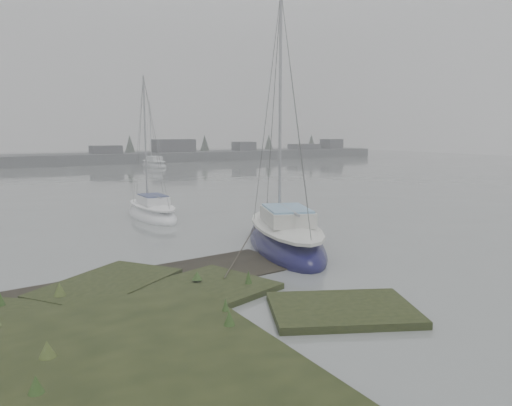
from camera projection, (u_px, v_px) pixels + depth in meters
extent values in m
plane|color=slate|center=(76.00, 190.00, 38.11)|extent=(160.00, 160.00, 0.00)
cube|color=#4C4F51|center=(207.00, 156.00, 78.37)|extent=(60.00, 8.00, 1.60)
cube|color=#424247|center=(106.00, 154.00, 69.36)|extent=(4.00, 3.00, 2.20)
cube|color=#424247|center=(174.00, 149.00, 74.33)|extent=(6.00, 3.00, 3.00)
cube|color=#424247|center=(244.00, 150.00, 80.40)|extent=(3.00, 3.00, 2.50)
cube|color=#424247|center=(304.00, 150.00, 86.47)|extent=(5.00, 3.00, 2.00)
cube|color=#424247|center=(331.00, 147.00, 89.43)|extent=(3.00, 3.00, 2.80)
cone|color=#384238|center=(130.00, 147.00, 72.97)|extent=(2.00, 2.00, 3.50)
cone|color=#384238|center=(205.00, 146.00, 79.00)|extent=(2.00, 2.00, 3.50)
cone|color=#384238|center=(269.00, 145.00, 85.03)|extent=(2.00, 2.00, 3.50)
cone|color=#384238|center=(311.00, 144.00, 89.56)|extent=(2.00, 2.00, 3.50)
ellipsoid|color=#0E0D38|center=(285.00, 245.00, 19.25)|extent=(4.86, 7.82, 1.81)
ellipsoid|color=silver|center=(285.00, 226.00, 19.15)|extent=(4.07, 6.76, 0.51)
cube|color=silver|center=(287.00, 216.00, 18.78)|extent=(2.38, 2.94, 0.53)
cube|color=#759FC0|center=(287.00, 208.00, 18.73)|extent=(2.20, 2.71, 0.09)
cylinder|color=#939399|center=(280.00, 105.00, 19.42)|extent=(0.12, 0.12, 8.50)
cylinder|color=#939399|center=(288.00, 209.00, 18.53)|extent=(1.12, 2.83, 0.10)
ellipsoid|color=white|center=(152.00, 216.00, 26.03)|extent=(1.88, 5.60, 1.36)
ellipsoid|color=white|center=(152.00, 205.00, 25.96)|extent=(1.50, 4.88, 0.38)
cube|color=white|center=(153.00, 200.00, 25.70)|extent=(1.21, 1.93, 0.40)
cube|color=navy|center=(153.00, 195.00, 25.67)|extent=(1.13, 1.77, 0.06)
cylinder|color=#939399|center=(145.00, 138.00, 26.08)|extent=(0.09, 0.09, 6.39)
cylinder|color=#939399|center=(154.00, 196.00, 25.53)|extent=(0.09, 2.24, 0.07)
ellipsoid|color=#B4BABE|center=(154.00, 166.00, 63.14)|extent=(2.38, 6.36, 1.52)
ellipsoid|color=silver|center=(154.00, 161.00, 63.05)|extent=(1.93, 5.53, 0.43)
cube|color=silver|center=(155.00, 158.00, 62.78)|extent=(1.45, 2.21, 0.45)
cube|color=silver|center=(154.00, 156.00, 62.74)|extent=(1.35, 2.03, 0.07)
cylinder|color=#939399|center=(150.00, 130.00, 63.16)|extent=(0.10, 0.10, 7.16)
cylinder|color=#939399|center=(155.00, 156.00, 62.59)|extent=(0.21, 2.51, 0.08)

